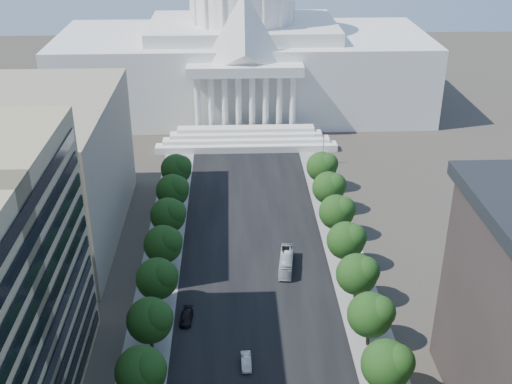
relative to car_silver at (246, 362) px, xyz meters
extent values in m
cube|color=black|center=(2.51, 34.32, -0.76)|extent=(30.00, 260.00, 0.01)
cube|color=gray|center=(-16.49, 34.32, -0.76)|extent=(8.00, 260.00, 0.02)
cube|color=gray|center=(21.51, 34.32, -0.76)|extent=(8.00, 260.00, 0.02)
cube|color=white|center=(2.51, 129.32, 11.74)|extent=(120.00, 50.00, 25.00)
cube|color=white|center=(2.51, 129.32, 26.24)|extent=(60.00, 40.00, 4.00)
cube|color=white|center=(2.51, 102.32, 19.74)|extent=(34.00, 8.00, 3.00)
cube|color=gray|center=(-45.49, 44.32, 14.24)|extent=(38.00, 52.00, 30.00)
sphere|color=black|center=(-15.49, -7.68, 5.41)|extent=(7.60, 7.60, 7.60)
sphere|color=black|center=(-14.16, -8.44, 6.55)|extent=(5.32, 5.32, 5.32)
cylinder|color=#33261C|center=(-15.49, 4.32, 0.71)|extent=(0.56, 0.56, 2.94)
sphere|color=black|center=(-15.49, 4.32, 5.41)|extent=(7.60, 7.60, 7.60)
sphere|color=black|center=(-14.16, 3.56, 6.55)|extent=(5.32, 5.32, 5.32)
cylinder|color=#33261C|center=(-15.49, 16.32, 0.71)|extent=(0.56, 0.56, 2.94)
sphere|color=black|center=(-15.49, 16.32, 5.41)|extent=(7.60, 7.60, 7.60)
sphere|color=black|center=(-14.16, 15.56, 6.55)|extent=(5.32, 5.32, 5.32)
cylinder|color=#33261C|center=(-15.49, 28.32, 0.71)|extent=(0.56, 0.56, 2.94)
sphere|color=black|center=(-15.49, 28.32, 5.41)|extent=(7.60, 7.60, 7.60)
sphere|color=black|center=(-14.16, 27.56, 6.55)|extent=(5.32, 5.32, 5.32)
cylinder|color=#33261C|center=(-15.49, 40.32, 0.71)|extent=(0.56, 0.56, 2.94)
sphere|color=black|center=(-15.49, 40.32, 5.41)|extent=(7.60, 7.60, 7.60)
sphere|color=black|center=(-14.16, 39.56, 6.55)|extent=(5.32, 5.32, 5.32)
cylinder|color=#33261C|center=(-15.49, 52.32, 0.71)|extent=(0.56, 0.56, 2.94)
sphere|color=black|center=(-15.49, 52.32, 5.41)|extent=(7.60, 7.60, 7.60)
sphere|color=black|center=(-14.16, 51.56, 6.55)|extent=(5.32, 5.32, 5.32)
cylinder|color=#33261C|center=(-15.49, 64.32, 0.71)|extent=(0.56, 0.56, 2.94)
sphere|color=black|center=(-15.49, 64.32, 5.41)|extent=(7.60, 7.60, 7.60)
sphere|color=black|center=(-14.16, 63.56, 6.55)|extent=(5.32, 5.32, 5.32)
sphere|color=black|center=(20.51, -7.68, 5.41)|extent=(7.60, 7.60, 7.60)
sphere|color=black|center=(21.84, -8.44, 6.55)|extent=(5.32, 5.32, 5.32)
cylinder|color=#33261C|center=(20.51, 4.32, 0.71)|extent=(0.56, 0.56, 2.94)
sphere|color=black|center=(20.51, 4.32, 5.41)|extent=(7.60, 7.60, 7.60)
sphere|color=black|center=(21.84, 3.56, 6.55)|extent=(5.32, 5.32, 5.32)
cylinder|color=#33261C|center=(20.51, 16.32, 0.71)|extent=(0.56, 0.56, 2.94)
sphere|color=black|center=(20.51, 16.32, 5.41)|extent=(7.60, 7.60, 7.60)
sphere|color=black|center=(21.84, 15.56, 6.55)|extent=(5.32, 5.32, 5.32)
cylinder|color=#33261C|center=(20.51, 28.32, 0.71)|extent=(0.56, 0.56, 2.94)
sphere|color=black|center=(20.51, 28.32, 5.41)|extent=(7.60, 7.60, 7.60)
sphere|color=black|center=(21.84, 27.56, 6.55)|extent=(5.32, 5.32, 5.32)
cylinder|color=#33261C|center=(20.51, 40.32, 0.71)|extent=(0.56, 0.56, 2.94)
sphere|color=black|center=(20.51, 40.32, 5.41)|extent=(7.60, 7.60, 7.60)
sphere|color=black|center=(21.84, 39.56, 6.55)|extent=(5.32, 5.32, 5.32)
cylinder|color=#33261C|center=(20.51, 52.32, 0.71)|extent=(0.56, 0.56, 2.94)
sphere|color=black|center=(20.51, 52.32, 5.41)|extent=(7.60, 7.60, 7.60)
sphere|color=black|center=(21.84, 51.56, 6.55)|extent=(5.32, 5.32, 5.32)
cylinder|color=#33261C|center=(20.51, 64.32, 0.71)|extent=(0.56, 0.56, 2.94)
sphere|color=black|center=(20.51, 64.32, 5.41)|extent=(7.60, 7.60, 7.60)
sphere|color=black|center=(21.84, 63.56, 6.55)|extent=(5.32, 5.32, 5.32)
cylinder|color=gray|center=(23.01, 4.32, 3.74)|extent=(0.18, 0.18, 9.00)
cylinder|color=gray|center=(21.81, 4.32, 8.04)|extent=(2.40, 0.14, 0.14)
sphere|color=gray|center=(20.71, 4.32, 7.94)|extent=(0.44, 0.44, 0.44)
cylinder|color=gray|center=(23.01, 29.32, 3.74)|extent=(0.18, 0.18, 9.00)
cylinder|color=gray|center=(21.81, 29.32, 8.04)|extent=(2.40, 0.14, 0.14)
sphere|color=gray|center=(20.71, 29.32, 7.94)|extent=(0.44, 0.44, 0.44)
cylinder|color=gray|center=(23.01, 54.32, 3.74)|extent=(0.18, 0.18, 9.00)
cylinder|color=gray|center=(21.81, 54.32, 8.04)|extent=(2.40, 0.14, 0.14)
sphere|color=gray|center=(20.71, 54.32, 7.94)|extent=(0.44, 0.44, 0.44)
cylinder|color=gray|center=(23.01, 79.32, 3.74)|extent=(0.18, 0.18, 9.00)
cylinder|color=gray|center=(21.81, 79.32, 8.04)|extent=(2.40, 0.14, 0.14)
sphere|color=gray|center=(20.71, 79.32, 7.94)|extent=(0.44, 0.44, 0.44)
imported|color=#AEB0B6|center=(0.00, 0.00, 0.00)|extent=(1.76, 4.67, 1.52)
imported|color=black|center=(-10.25, 12.03, -0.01)|extent=(2.45, 5.31, 1.50)
imported|color=silver|center=(8.80, 28.33, 0.71)|extent=(3.87, 10.82, 2.95)
camera|label=1|loc=(-1.66, -80.35, 69.84)|focal=45.00mm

